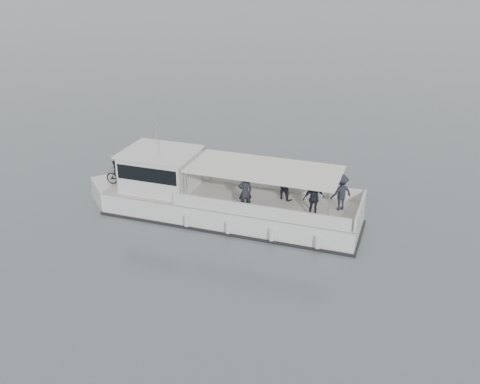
% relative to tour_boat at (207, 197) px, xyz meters
% --- Properties ---
extents(ground, '(1400.00, 1400.00, 0.00)m').
position_rel_tour_boat_xyz_m(ground, '(-0.47, 3.13, -1.02)').
color(ground, '#525B60').
rests_on(ground, ground).
extents(tour_boat, '(14.92, 4.58, 6.21)m').
position_rel_tour_boat_xyz_m(tour_boat, '(0.00, 0.00, 0.00)').
color(tour_boat, white).
rests_on(tour_boat, ground).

